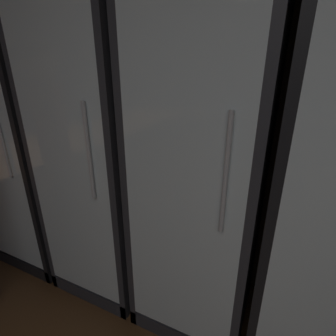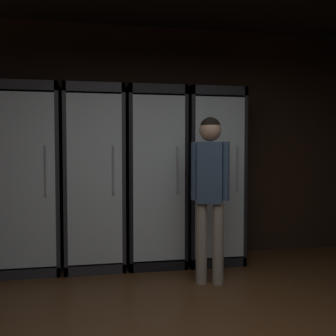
# 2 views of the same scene
# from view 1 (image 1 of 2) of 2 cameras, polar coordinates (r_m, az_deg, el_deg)

# --- Properties ---
(cooler_far_left) EXTENTS (0.64, 0.64, 2.02)m
(cooler_far_left) POSITION_cam_1_polar(r_m,az_deg,el_deg) (2.19, -27.96, 5.63)
(cooler_far_left) COLOR black
(cooler_far_left) RESTS_ON ground
(cooler_left) EXTENTS (0.64, 0.64, 2.02)m
(cooler_left) POSITION_cam_1_polar(r_m,az_deg,el_deg) (1.71, -13.82, 3.71)
(cooler_left) COLOR #2B2B30
(cooler_left) RESTS_ON ground
(cooler_center) EXTENTS (0.64, 0.64, 2.02)m
(cooler_center) POSITION_cam_1_polar(r_m,az_deg,el_deg) (1.40, 8.43, 0.30)
(cooler_center) COLOR #2B2B30
(cooler_center) RESTS_ON ground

